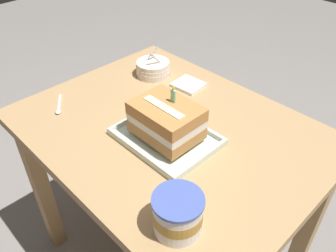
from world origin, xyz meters
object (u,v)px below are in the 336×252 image
at_px(foil_tray, 166,138).
at_px(serving_spoon_near_tray, 59,109).
at_px(bowl_stack, 153,68).
at_px(birthday_cake, 166,120).
at_px(ice_cream_tub, 178,214).
at_px(napkin_pile, 189,85).

distance_m(foil_tray, serving_spoon_near_tray, 0.42).
xyz_separation_m(bowl_stack, serving_spoon_near_tray, (-0.05, -0.41, -0.03)).
xyz_separation_m(birthday_cake, bowl_stack, (-0.34, 0.25, -0.05)).
bearing_deg(ice_cream_tub, foil_tray, 140.47).
bearing_deg(napkin_pile, bowl_stack, -167.01).
xyz_separation_m(foil_tray, bowl_stack, (-0.34, 0.25, 0.02)).
height_order(foil_tray, birthday_cake, birthday_cake).
bearing_deg(napkin_pile, birthday_cake, -59.12).
height_order(birthday_cake, bowl_stack, birthday_cake).
bearing_deg(napkin_pile, ice_cream_tub, -49.38).
xyz_separation_m(ice_cream_tub, napkin_pile, (-0.43, 0.50, -0.05)).
height_order(ice_cream_tub, serving_spoon_near_tray, ice_cream_tub).
distance_m(foil_tray, birthday_cake, 0.07).
relative_size(foil_tray, birthday_cake, 1.51).
bearing_deg(foil_tray, serving_spoon_near_tray, -157.53).
xyz_separation_m(ice_cream_tub, serving_spoon_near_tray, (-0.65, 0.05, -0.05)).
relative_size(birthday_cake, napkin_pile, 1.74).
height_order(foil_tray, bowl_stack, bowl_stack).
relative_size(foil_tray, bowl_stack, 2.20).
bearing_deg(bowl_stack, serving_spoon_near_tray, -97.14).
bearing_deg(foil_tray, napkin_pile, 120.88).
height_order(bowl_stack, serving_spoon_near_tray, bowl_stack).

